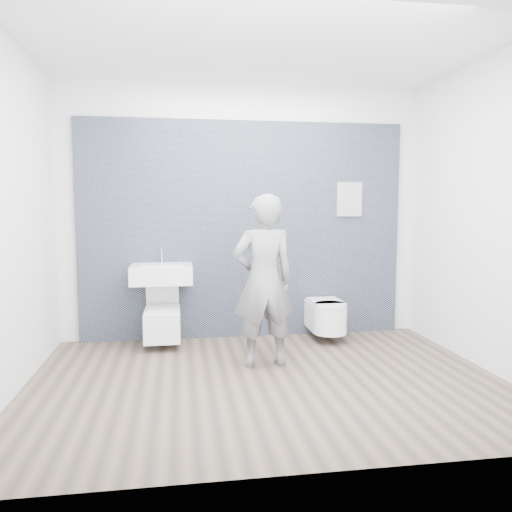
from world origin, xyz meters
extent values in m
plane|color=brown|center=(0.00, 0.00, 0.00)|extent=(4.00, 4.00, 0.00)
plane|color=silver|center=(0.00, 1.50, 1.40)|extent=(4.00, 0.00, 4.00)
plane|color=silver|center=(0.00, -1.50, 1.40)|extent=(4.00, 0.00, 4.00)
plane|color=silver|center=(-2.00, 0.00, 1.40)|extent=(0.00, 3.00, 3.00)
plane|color=silver|center=(2.00, 0.00, 1.40)|extent=(0.00, 3.00, 3.00)
plane|color=white|center=(0.00, 0.00, 2.80)|extent=(4.00, 4.00, 0.00)
cube|color=black|center=(0.00, 1.47, 0.00)|extent=(3.60, 0.06, 2.40)
cube|color=white|center=(-0.90, 1.20, 0.76)|extent=(0.63, 0.47, 0.19)
cube|color=silver|center=(-0.90, 1.18, 0.86)|extent=(0.44, 0.32, 0.03)
cylinder|color=silver|center=(-0.90, 1.38, 0.94)|extent=(0.02, 0.02, 0.16)
cylinder|color=silver|center=(-0.90, 1.33, 1.01)|extent=(0.02, 0.11, 0.02)
cylinder|color=silver|center=(-0.90, 1.42, 0.61)|extent=(0.04, 0.04, 0.13)
cube|color=white|center=(-0.90, 1.17, 0.24)|extent=(0.37, 0.53, 0.31)
cylinder|color=silver|center=(-0.90, 1.14, 0.38)|extent=(0.26, 0.26, 0.03)
cube|color=white|center=(-0.90, 1.14, 0.40)|extent=(0.35, 0.42, 0.02)
cube|color=white|center=(-0.90, 1.30, 0.59)|extent=(0.35, 0.19, 0.35)
cube|color=silver|center=(-0.90, 1.41, 0.12)|extent=(0.10, 0.06, 0.08)
cube|color=white|center=(0.87, 1.23, 0.26)|extent=(0.36, 0.42, 0.30)
cylinder|color=white|center=(0.87, 1.02, 0.26)|extent=(0.36, 0.36, 0.30)
cube|color=white|center=(0.87, 1.20, 0.42)|extent=(0.34, 0.40, 0.03)
cylinder|color=white|center=(0.87, 1.00, 0.42)|extent=(0.34, 0.34, 0.03)
cube|color=silver|center=(0.87, 1.41, 0.15)|extent=(0.10, 0.06, 0.08)
cube|color=silver|center=(1.20, 1.43, 0.00)|extent=(0.29, 0.03, 0.39)
imported|color=slate|center=(0.04, 0.40, 0.79)|extent=(0.61, 0.43, 1.58)
camera|label=1|loc=(-0.72, -4.04, 1.48)|focal=35.00mm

